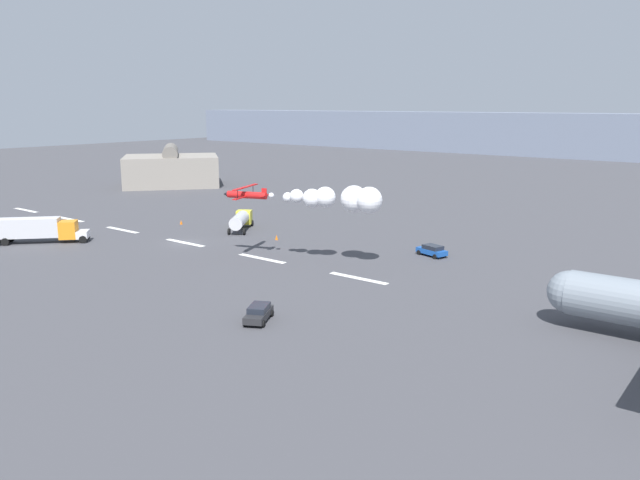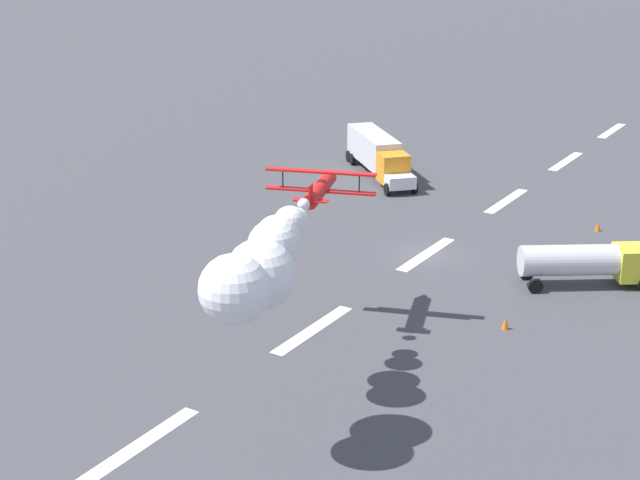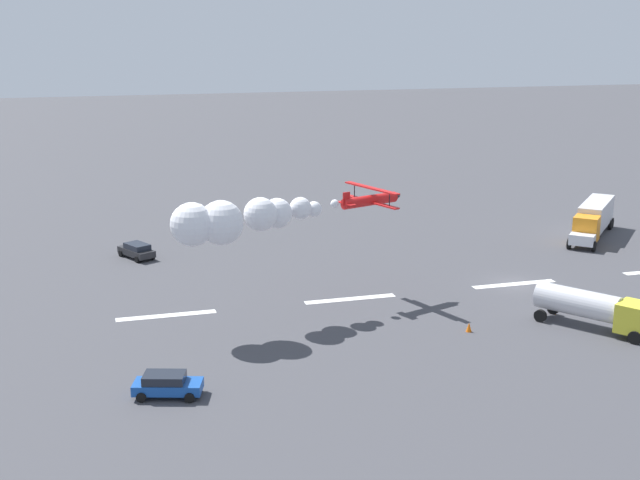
% 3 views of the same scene
% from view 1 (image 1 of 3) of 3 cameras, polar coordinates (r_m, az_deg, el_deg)
% --- Properties ---
extents(ground_plane, '(440.00, 440.00, 0.00)m').
position_cam_1_polar(ground_plane, '(95.13, -12.06, -0.24)').
color(ground_plane, '#424247').
rests_on(ground_plane, ground).
extents(runway_stripe_0, '(8.00, 0.90, 0.01)m').
position_cam_1_polar(runway_stripe_0, '(133.95, -24.95, 2.45)').
color(runway_stripe_0, white).
rests_on(runway_stripe_0, ground).
extents(runway_stripe_1, '(8.00, 0.90, 0.01)m').
position_cam_1_polar(runway_stripe_1, '(120.40, -21.58, 1.75)').
color(runway_stripe_1, white).
rests_on(runway_stripe_1, ground).
extents(runway_stripe_2, '(8.00, 0.90, 0.01)m').
position_cam_1_polar(runway_stripe_2, '(107.38, -17.38, 0.88)').
color(runway_stripe_2, white).
rests_on(runway_stripe_2, ground).
extents(runway_stripe_3, '(8.00, 0.90, 0.01)m').
position_cam_1_polar(runway_stripe_3, '(95.13, -12.06, -0.24)').
color(runway_stripe_3, white).
rests_on(runway_stripe_3, ground).
extents(runway_stripe_4, '(8.00, 0.90, 0.01)m').
position_cam_1_polar(runway_stripe_4, '(83.98, -5.25, -1.67)').
color(runway_stripe_4, white).
rests_on(runway_stripe_4, ground).
extents(runway_stripe_5, '(8.00, 0.90, 0.01)m').
position_cam_1_polar(runway_stripe_5, '(74.42, 3.48, -3.45)').
color(runway_stripe_5, white).
rests_on(runway_stripe_5, ground).
extents(mountain_ridge_distant, '(396.00, 16.00, 16.48)m').
position_cam_1_polar(mountain_ridge_distant, '(258.02, 22.41, 8.68)').
color(mountain_ridge_distant, slate).
rests_on(mountain_ridge_distant, ground).
extents(stunt_biplane_red, '(20.57, 10.26, 3.34)m').
position_cam_1_polar(stunt_biplane_red, '(78.69, 1.73, 3.76)').
color(stunt_biplane_red, red).
extents(semi_truck_orange, '(10.96, 11.49, 3.70)m').
position_cam_1_polar(semi_truck_orange, '(101.36, -24.11, 0.93)').
color(semi_truck_orange, silver).
rests_on(semi_truck_orange, ground).
extents(fuel_tanker_truck, '(7.05, 8.53, 2.90)m').
position_cam_1_polar(fuel_tanker_truck, '(102.71, -7.15, 1.83)').
color(fuel_tanker_truck, yellow).
rests_on(fuel_tanker_truck, ground).
extents(followme_car_yellow, '(3.64, 4.70, 1.52)m').
position_cam_1_polar(followme_car_yellow, '(60.11, -5.55, -6.53)').
color(followme_car_yellow, '#262628').
rests_on(followme_car_yellow, ground).
extents(airport_staff_sedan, '(4.63, 2.97, 1.52)m').
position_cam_1_polar(airport_staff_sedan, '(86.09, 10.05, -0.91)').
color(airport_staff_sedan, '#194CA5').
rests_on(airport_staff_sedan, ground).
extents(hangar_building, '(27.18, 27.93, 10.09)m').
position_cam_1_polar(hangar_building, '(161.95, -13.24, 6.20)').
color(hangar_building, gray).
rests_on(hangar_building, ground).
extents(traffic_cone_near, '(0.44, 0.44, 0.75)m').
position_cam_1_polar(traffic_cone_near, '(109.74, -12.40, 1.58)').
color(traffic_cone_near, orange).
rests_on(traffic_cone_near, ground).
extents(traffic_cone_far, '(0.44, 0.44, 0.75)m').
position_cam_1_polar(traffic_cone_far, '(95.17, -3.93, 0.24)').
color(traffic_cone_far, orange).
rests_on(traffic_cone_far, ground).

